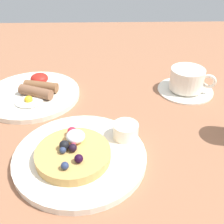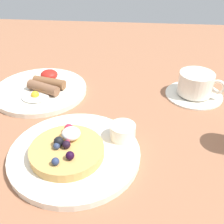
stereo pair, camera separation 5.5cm
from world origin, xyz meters
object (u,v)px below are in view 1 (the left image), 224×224
Objects in this scene: breakfast_plate at (32,95)px; coffee_saucer at (185,89)px; pancake_plate at (80,157)px; syrup_ramekin at (126,130)px; coffee_cup at (188,79)px.

breakfast_plate is 1.66× the size of coffee_saucer.
breakfast_plate is 39.52cm from coffee_saucer.
coffee_saucer is at bearing 44.10° from pancake_plate.
syrup_ramekin reaches higher than coffee_saucer.
syrup_ramekin is at bearing -130.44° from coffee_cup.
coffee_saucer is (39.46, 2.07, -0.21)cm from breakfast_plate.
breakfast_plate is 39.76cm from coffee_cup.
breakfast_plate is (-13.68, 22.92, -0.06)cm from pancake_plate.
coffee_cup is at bearing 43.89° from pancake_plate.
coffee_cup is (0.13, -0.06, 3.23)cm from coffee_saucer.
breakfast_plate is at bearing -176.99° from coffee_saucer.
coffee_cup is (17.18, 20.16, 0.71)cm from syrup_ramekin.
syrup_ramekin is at bearing 28.66° from pancake_plate.
syrup_ramekin is 26.50cm from coffee_cup.
breakfast_plate reaches higher than coffee_saucer.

